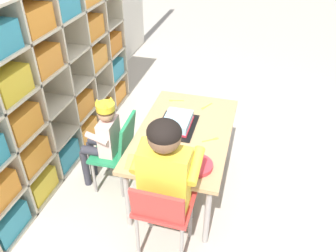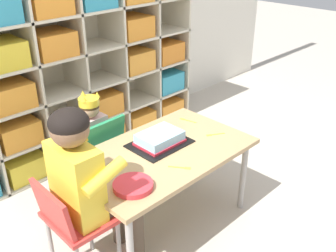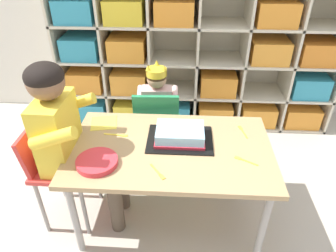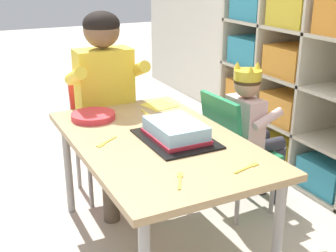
{
  "view_description": "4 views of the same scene",
  "coord_description": "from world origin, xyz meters",
  "px_view_note": "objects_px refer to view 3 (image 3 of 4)",
  "views": [
    {
      "loc": [
        -2.03,
        -0.43,
        2.03
      ],
      "look_at": [
        -0.04,
        0.12,
        0.61
      ],
      "focal_mm": 36.22,
      "sensor_mm": 36.0,
      "label": 1
    },
    {
      "loc": [
        -1.42,
        -1.49,
        1.79
      ],
      "look_at": [
        0.09,
        0.04,
        0.68
      ],
      "focal_mm": 41.65,
      "sensor_mm": 36.0,
      "label": 2
    },
    {
      "loc": [
        0.07,
        -1.37,
        1.61
      ],
      "look_at": [
        -0.02,
        0.13,
        0.61
      ],
      "focal_mm": 33.34,
      "sensor_mm": 36.0,
      "label": 3
    },
    {
      "loc": [
        1.61,
        -0.75,
        1.27
      ],
      "look_at": [
        -0.03,
        0.07,
        0.59
      ],
      "focal_mm": 47.03,
      "sensor_mm": 36.0,
      "label": 4
    }
  ],
  "objects_px": {
    "child_with_crown": "(157,101)",
    "fork_beside_plate_stack": "(243,131)",
    "fork_near_cake_tray": "(117,135)",
    "birthday_cake_on_tray": "(180,135)",
    "classroom_chair_blue": "(157,124)",
    "activity_table": "(170,154)",
    "paper_plate_stack": "(97,162)",
    "classroom_chair_adult_side": "(57,163)",
    "adult_helper_seated": "(68,132)",
    "fork_scattered_mid_table": "(245,160)",
    "fork_by_napkin": "(158,172)"
  },
  "relations": [
    {
      "from": "paper_plate_stack",
      "to": "fork_beside_plate_stack",
      "type": "relative_size",
      "value": 1.67
    },
    {
      "from": "classroom_chair_blue",
      "to": "paper_plate_stack",
      "type": "bearing_deg",
      "value": 67.38
    },
    {
      "from": "activity_table",
      "to": "fork_scattered_mid_table",
      "type": "relative_size",
      "value": 9.38
    },
    {
      "from": "fork_by_napkin",
      "to": "fork_beside_plate_stack",
      "type": "bearing_deg",
      "value": -85.84
    },
    {
      "from": "classroom_chair_blue",
      "to": "birthday_cake_on_tray",
      "type": "height_order",
      "value": "classroom_chair_blue"
    },
    {
      "from": "classroom_chair_adult_side",
      "to": "fork_near_cake_tray",
      "type": "distance_m",
      "value": 0.39
    },
    {
      "from": "child_with_crown",
      "to": "fork_by_napkin",
      "type": "relative_size",
      "value": 7.07
    },
    {
      "from": "birthday_cake_on_tray",
      "to": "fork_beside_plate_stack",
      "type": "height_order",
      "value": "birthday_cake_on_tray"
    },
    {
      "from": "classroom_chair_blue",
      "to": "child_with_crown",
      "type": "xyz_separation_m",
      "value": [
        -0.0,
        0.11,
        0.12
      ]
    },
    {
      "from": "child_with_crown",
      "to": "fork_beside_plate_stack",
      "type": "bearing_deg",
      "value": 139.68
    },
    {
      "from": "paper_plate_stack",
      "to": "classroom_chair_adult_side",
      "type": "bearing_deg",
      "value": 153.5
    },
    {
      "from": "activity_table",
      "to": "paper_plate_stack",
      "type": "distance_m",
      "value": 0.41
    },
    {
      "from": "child_with_crown",
      "to": "fork_beside_plate_stack",
      "type": "xyz_separation_m",
      "value": [
        0.55,
        -0.43,
        0.06
      ]
    },
    {
      "from": "paper_plate_stack",
      "to": "fork_near_cake_tray",
      "type": "distance_m",
      "value": 0.27
    },
    {
      "from": "activity_table",
      "to": "fork_beside_plate_stack",
      "type": "relative_size",
      "value": 8.76
    },
    {
      "from": "birthday_cake_on_tray",
      "to": "fork_near_cake_tray",
      "type": "distance_m",
      "value": 0.37
    },
    {
      "from": "classroom_chair_adult_side",
      "to": "fork_near_cake_tray",
      "type": "relative_size",
      "value": 4.7
    },
    {
      "from": "activity_table",
      "to": "paper_plate_stack",
      "type": "relative_size",
      "value": 5.23
    },
    {
      "from": "activity_table",
      "to": "paper_plate_stack",
      "type": "height_order",
      "value": "paper_plate_stack"
    },
    {
      "from": "activity_table",
      "to": "fork_beside_plate_stack",
      "type": "xyz_separation_m",
      "value": [
        0.42,
        0.18,
        0.05
      ]
    },
    {
      "from": "classroom_chair_blue",
      "to": "fork_scattered_mid_table",
      "type": "height_order",
      "value": "classroom_chair_blue"
    },
    {
      "from": "fork_beside_plate_stack",
      "to": "fork_near_cake_tray",
      "type": "xyz_separation_m",
      "value": [
        -0.74,
        -0.08,
        0.0
      ]
    },
    {
      "from": "child_with_crown",
      "to": "adult_helper_seated",
      "type": "height_order",
      "value": "adult_helper_seated"
    },
    {
      "from": "classroom_chair_blue",
      "to": "classroom_chair_adult_side",
      "type": "relative_size",
      "value": 0.99
    },
    {
      "from": "adult_helper_seated",
      "to": "fork_by_napkin",
      "type": "distance_m",
      "value": 0.55
    },
    {
      "from": "paper_plate_stack",
      "to": "fork_by_napkin",
      "type": "height_order",
      "value": "paper_plate_stack"
    },
    {
      "from": "activity_table",
      "to": "classroom_chair_blue",
      "type": "height_order",
      "value": "classroom_chair_blue"
    },
    {
      "from": "child_with_crown",
      "to": "paper_plate_stack",
      "type": "xyz_separation_m",
      "value": [
        -0.24,
        -0.77,
        0.07
      ]
    },
    {
      "from": "classroom_chair_adult_side",
      "to": "fork_near_cake_tray",
      "type": "bearing_deg",
      "value": -70.67
    },
    {
      "from": "activity_table",
      "to": "birthday_cake_on_tray",
      "type": "distance_m",
      "value": 0.12
    },
    {
      "from": "activity_table",
      "to": "paper_plate_stack",
      "type": "xyz_separation_m",
      "value": [
        -0.37,
        -0.17,
        0.07
      ]
    },
    {
      "from": "adult_helper_seated",
      "to": "fork_scattered_mid_table",
      "type": "height_order",
      "value": "adult_helper_seated"
    },
    {
      "from": "fork_near_cake_tray",
      "to": "paper_plate_stack",
      "type": "bearing_deg",
      "value": 83.34
    },
    {
      "from": "birthday_cake_on_tray",
      "to": "fork_near_cake_tray",
      "type": "xyz_separation_m",
      "value": [
        -0.37,
        0.03,
        -0.03
      ]
    },
    {
      "from": "activity_table",
      "to": "birthday_cake_on_tray",
      "type": "xyz_separation_m",
      "value": [
        0.05,
        0.07,
        0.08
      ]
    },
    {
      "from": "classroom_chair_blue",
      "to": "classroom_chair_adult_side",
      "type": "xyz_separation_m",
      "value": [
        -0.54,
        -0.52,
        0.05
      ]
    },
    {
      "from": "classroom_chair_blue",
      "to": "paper_plate_stack",
      "type": "relative_size",
      "value": 3.06
    },
    {
      "from": "classroom_chair_adult_side",
      "to": "fork_by_napkin",
      "type": "height_order",
      "value": "classroom_chair_adult_side"
    },
    {
      "from": "activity_table",
      "to": "adult_helper_seated",
      "type": "distance_m",
      "value": 0.57
    },
    {
      "from": "classroom_chair_blue",
      "to": "birthday_cake_on_tray",
      "type": "bearing_deg",
      "value": 109.73
    },
    {
      "from": "classroom_chair_blue",
      "to": "fork_by_napkin",
      "type": "bearing_deg",
      "value": 93.56
    },
    {
      "from": "child_with_crown",
      "to": "fork_beside_plate_stack",
      "type": "height_order",
      "value": "child_with_crown"
    },
    {
      "from": "classroom_chair_blue",
      "to": "birthday_cake_on_tray",
      "type": "distance_m",
      "value": 0.51
    },
    {
      "from": "adult_helper_seated",
      "to": "paper_plate_stack",
      "type": "height_order",
      "value": "adult_helper_seated"
    },
    {
      "from": "activity_table",
      "to": "child_with_crown",
      "type": "distance_m",
      "value": 0.62
    },
    {
      "from": "adult_helper_seated",
      "to": "birthday_cake_on_tray",
      "type": "height_order",
      "value": "adult_helper_seated"
    },
    {
      "from": "activity_table",
      "to": "fork_near_cake_tray",
      "type": "height_order",
      "value": "fork_near_cake_tray"
    },
    {
      "from": "adult_helper_seated",
      "to": "birthday_cake_on_tray",
      "type": "distance_m",
      "value": 0.61
    },
    {
      "from": "activity_table",
      "to": "fork_scattered_mid_table",
      "type": "height_order",
      "value": "fork_scattered_mid_table"
    },
    {
      "from": "birthday_cake_on_tray",
      "to": "fork_scattered_mid_table",
      "type": "xyz_separation_m",
      "value": [
        0.34,
        -0.16,
        -0.03
      ]
    }
  ]
}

